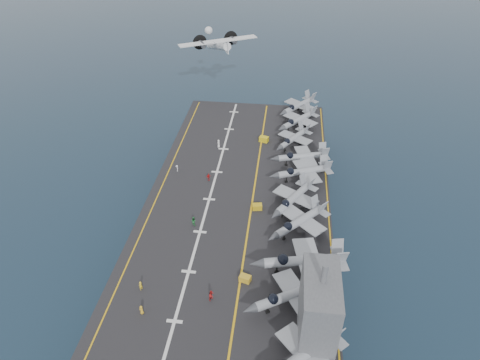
# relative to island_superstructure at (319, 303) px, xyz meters

# --- Properties ---
(ground) EXTENTS (500.00, 500.00, 0.00)m
(ground) POSITION_rel_island_superstructure_xyz_m (-15.00, 30.00, -17.90)
(ground) COLOR #142135
(ground) RESTS_ON ground
(hull) EXTENTS (36.00, 90.00, 10.00)m
(hull) POSITION_rel_island_superstructure_xyz_m (-15.00, 30.00, -12.90)
(hull) COLOR #56595E
(hull) RESTS_ON ground
(flight_deck) EXTENTS (38.00, 92.00, 0.40)m
(flight_deck) POSITION_rel_island_superstructure_xyz_m (-15.00, 30.00, -7.70)
(flight_deck) COLOR black
(flight_deck) RESTS_ON hull
(foul_line) EXTENTS (0.35, 90.00, 0.02)m
(foul_line) POSITION_rel_island_superstructure_xyz_m (-12.00, 30.00, -7.48)
(foul_line) COLOR gold
(foul_line) RESTS_ON flight_deck
(landing_centerline) EXTENTS (0.50, 90.00, 0.02)m
(landing_centerline) POSITION_rel_island_superstructure_xyz_m (-21.00, 30.00, -7.48)
(landing_centerline) COLOR silver
(landing_centerline) RESTS_ON flight_deck
(deck_edge_port) EXTENTS (0.25, 90.00, 0.02)m
(deck_edge_port) POSITION_rel_island_superstructure_xyz_m (-32.00, 30.00, -7.48)
(deck_edge_port) COLOR gold
(deck_edge_port) RESTS_ON flight_deck
(deck_edge_stbd) EXTENTS (0.25, 90.00, 0.02)m
(deck_edge_stbd) POSITION_rel_island_superstructure_xyz_m (3.50, 30.00, -7.48)
(deck_edge_stbd) COLOR gold
(deck_edge_stbd) RESTS_ON flight_deck
(island_superstructure) EXTENTS (5.00, 10.00, 15.00)m
(island_superstructure) POSITION_rel_island_superstructure_xyz_m (0.00, 0.00, 0.00)
(island_superstructure) COLOR #56595E
(island_superstructure) RESTS_ON flight_deck
(fighter_jet_0) EXTENTS (17.47, 17.16, 5.11)m
(fighter_jet_0) POSITION_rel_island_superstructure_xyz_m (-1.83, -4.93, -4.95)
(fighter_jet_0) COLOR gray
(fighter_jet_0) RESTS_ON flight_deck
(fighter_jet_1) EXTENTS (17.46, 15.70, 5.05)m
(fighter_jet_1) POSITION_rel_island_superstructure_xyz_m (-3.56, 5.24, -4.97)
(fighter_jet_1) COLOR gray
(fighter_jet_1) RESTS_ON flight_deck
(fighter_jet_2) EXTENTS (18.07, 13.88, 5.63)m
(fighter_jet_2) POSITION_rel_island_superstructure_xyz_m (-1.64, 12.35, -4.69)
(fighter_jet_2) COLOR #929BA3
(fighter_jet_2) RESTS_ON flight_deck
(fighter_jet_3) EXTENTS (16.63, 16.79, 4.92)m
(fighter_jet_3) POSITION_rel_island_superstructure_xyz_m (-2.38, 22.63, -5.04)
(fighter_jet_3) COLOR #91969F
(fighter_jet_3) RESTS_ON flight_deck
(fighter_jet_4) EXTENTS (15.07, 16.63, 4.81)m
(fighter_jet_4) POSITION_rel_island_superstructure_xyz_m (-3.61, 29.61, -5.10)
(fighter_jet_4) COLOR gray
(fighter_jet_4) RESTS_ON flight_deck
(fighter_jet_5) EXTENTS (16.55, 13.93, 4.89)m
(fighter_jet_5) POSITION_rel_island_superstructure_xyz_m (-1.61, 39.27, -5.06)
(fighter_jet_5) COLOR #A0A8B1
(fighter_jet_5) RESTS_ON flight_deck
(fighter_jet_6) EXTENTS (15.62, 12.50, 4.74)m
(fighter_jet_6) POSITION_rel_island_superstructure_xyz_m (-1.83, 45.45, -5.13)
(fighter_jet_6) COLOR #959CA6
(fighter_jet_6) RESTS_ON flight_deck
(fighter_jet_7) EXTENTS (14.07, 15.34, 4.43)m
(fighter_jet_7) POSITION_rel_island_superstructure_xyz_m (-4.04, 53.62, -5.28)
(fighter_jet_7) COLOR #989FA8
(fighter_jet_7) RESTS_ON flight_deck
(fighter_jet_8) EXTENTS (16.13, 16.84, 4.89)m
(fighter_jet_8) POSITION_rel_island_superstructure_xyz_m (-2.95, 63.03, -5.06)
(fighter_jet_8) COLOR gray
(fighter_jet_8) RESTS_ON flight_deck
(tow_cart_a) EXTENTS (2.14, 1.71, 1.12)m
(tow_cart_a) POSITION_rel_island_superstructure_xyz_m (-11.20, 9.19, -6.94)
(tow_cart_a) COLOR gold
(tow_cart_a) RESTS_ON flight_deck
(tow_cart_b) EXTENTS (2.10, 1.54, 1.16)m
(tow_cart_b) POSITION_rel_island_superstructure_xyz_m (-10.80, 28.04, -6.92)
(tow_cart_b) COLOR gold
(tow_cart_b) RESTS_ON flight_deck
(tow_cart_c) EXTENTS (2.52, 2.02, 1.32)m
(tow_cart_c) POSITION_rel_island_superstructure_xyz_m (-11.39, 54.81, -6.84)
(tow_cart_c) COLOR gold
(tow_cart_c) RESTS_ON flight_deck
(crew_0) EXTENTS (1.18, 1.11, 1.63)m
(crew_0) POSITION_rel_island_superstructure_xyz_m (-26.34, 0.87, -6.68)
(crew_0) COLOR gold
(crew_0) RESTS_ON flight_deck
(crew_1) EXTENTS (1.07, 1.29, 1.83)m
(crew_1) POSITION_rel_island_superstructure_xyz_m (-27.88, 5.34, -6.59)
(crew_1) COLOR yellow
(crew_1) RESTS_ON flight_deck
(crew_2) EXTENTS (1.41, 1.25, 1.97)m
(crew_2) POSITION_rel_island_superstructure_xyz_m (-22.53, 21.83, -6.52)
(crew_2) COLOR #247B38
(crew_2) RESTS_ON flight_deck
(crew_3) EXTENTS (0.93, 1.12, 1.59)m
(crew_3) POSITION_rel_island_superstructure_xyz_m (-30.02, 39.29, -6.71)
(crew_3) COLOR silver
(crew_3) RESTS_ON flight_deck
(crew_4) EXTENTS (1.30, 1.12, 1.83)m
(crew_4) POSITION_rel_island_superstructure_xyz_m (-22.30, 36.59, -6.58)
(crew_4) COLOR #B41618
(crew_4) RESTS_ON flight_deck
(crew_5) EXTENTS (0.94, 1.30, 2.04)m
(crew_5) POSITION_rel_island_superstructure_xyz_m (-22.29, 50.73, -6.48)
(crew_5) COLOR white
(crew_5) RESTS_ON flight_deck
(crew_7) EXTENTS (1.22, 1.42, 1.99)m
(crew_7) POSITION_rel_island_superstructure_xyz_m (-16.08, 4.75, -6.50)
(crew_7) COLOR #B21919
(crew_7) RESTS_ON flight_deck
(transport_plane) EXTENTS (29.38, 26.37, 5.76)m
(transport_plane) POSITION_rel_island_superstructure_xyz_m (-27.97, 88.00, 5.18)
(transport_plane) COLOR silver
(fighter_jet_9) EXTENTS (16.13, 16.84, 4.89)m
(fighter_jet_9) POSITION_rel_island_superstructure_xyz_m (-2.95, 71.53, -5.06)
(fighter_jet_9) COLOR gray
(fighter_jet_9) RESTS_ON flight_deck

